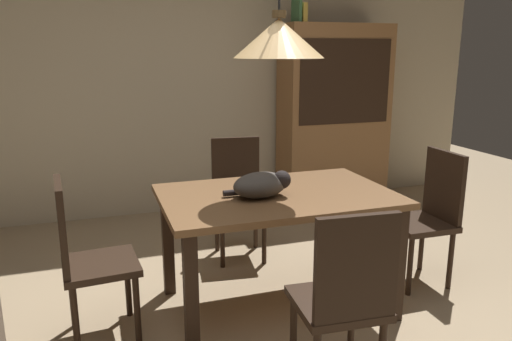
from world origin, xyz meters
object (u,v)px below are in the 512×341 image
(pendant_lamp, at_px, (279,38))
(book_yellow_short, at_px, (301,13))
(chair_right_side, at_px, (429,211))
(book_green_slim, at_px, (297,9))
(chair_far_back, at_px, (238,192))
(dining_table, at_px, (277,209))
(chair_left_side, at_px, (85,254))
(cat_sleeping, at_px, (262,184))
(hutch_bookcase, at_px, (333,120))
(chair_near_front, at_px, (345,295))

(pendant_lamp, bearing_deg, book_yellow_short, 62.89)
(chair_right_side, distance_m, book_green_slim, 2.38)
(chair_far_back, xyz_separation_m, book_green_slim, (0.89, 0.97, 1.47))
(chair_far_back, bearing_deg, dining_table, -90.61)
(chair_left_side, height_order, chair_far_back, same)
(dining_table, xyz_separation_m, cat_sleeping, (-0.11, -0.05, 0.18))
(cat_sleeping, relative_size, hutch_bookcase, 0.21)
(pendant_lamp, relative_size, hutch_bookcase, 0.70)
(dining_table, xyz_separation_m, chair_far_back, (0.01, 0.88, -0.14))
(chair_far_back, distance_m, book_yellow_short, 1.97)
(chair_right_side, xyz_separation_m, cat_sleeping, (-1.24, -0.05, 0.32))
(chair_far_back, bearing_deg, chair_near_front, -90.50)
(chair_far_back, distance_m, cat_sleeping, 0.99)
(pendant_lamp, distance_m, book_yellow_short, 2.10)
(dining_table, height_order, chair_far_back, chair_far_back)
(dining_table, distance_m, pendant_lamp, 1.01)
(chair_right_side, bearing_deg, cat_sleeping, -177.83)
(dining_table, bearing_deg, book_green_slim, 64.15)
(chair_right_side, distance_m, cat_sleeping, 1.28)
(hutch_bookcase, bearing_deg, pendant_lamp, -125.77)
(chair_near_front, relative_size, book_yellow_short, 4.65)
(book_yellow_short, bearing_deg, chair_near_front, -109.26)
(chair_left_side, height_order, pendant_lamp, pendant_lamp)
(chair_right_side, distance_m, chair_far_back, 1.42)
(dining_table, xyz_separation_m, hutch_bookcase, (1.33, 1.85, 0.24))
(dining_table, distance_m, chair_near_front, 0.89)
(hutch_bookcase, xyz_separation_m, book_green_slim, (-0.44, 0.00, 1.09))
(dining_table, relative_size, chair_left_side, 1.51)
(chair_left_side, xyz_separation_m, chair_far_back, (1.14, 0.88, 0.00))
(pendant_lamp, height_order, book_yellow_short, pendant_lamp)
(hutch_bookcase, bearing_deg, book_yellow_short, 179.78)
(book_green_slim, bearing_deg, chair_right_side, -82.88)
(dining_table, bearing_deg, pendant_lamp, 71.57)
(chair_right_side, height_order, cat_sleeping, chair_right_side)
(chair_far_back, height_order, pendant_lamp, pendant_lamp)
(chair_right_side, bearing_deg, hutch_bookcase, 83.70)
(pendant_lamp, bearing_deg, chair_near_front, -90.38)
(book_green_slim, bearing_deg, hutch_bookcase, -0.20)
(chair_near_front, bearing_deg, chair_right_side, 37.70)
(pendant_lamp, bearing_deg, hutch_bookcase, 54.23)
(pendant_lamp, xyz_separation_m, book_green_slim, (0.90, 1.85, 0.32))
(cat_sleeping, distance_m, book_yellow_short, 2.45)
(dining_table, xyz_separation_m, book_yellow_short, (0.95, 1.85, 1.29))
(chair_far_back, bearing_deg, book_yellow_short, 46.05)
(chair_far_back, bearing_deg, pendant_lamp, -90.61)
(chair_far_back, height_order, book_yellow_short, book_yellow_short)
(chair_near_front, xyz_separation_m, chair_right_side, (1.13, 0.88, 0.00))
(chair_left_side, distance_m, chair_near_front, 1.42)
(hutch_bookcase, relative_size, book_green_slim, 7.12)
(cat_sleeping, bearing_deg, chair_left_side, 177.59)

